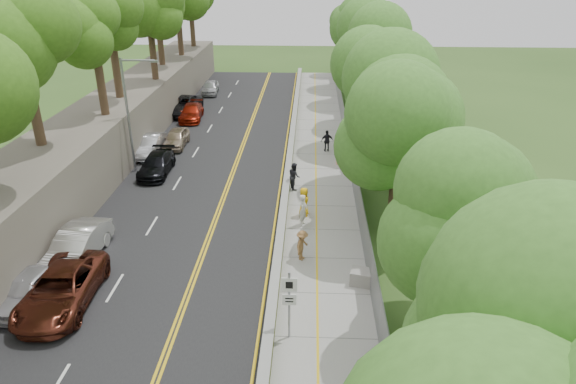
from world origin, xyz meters
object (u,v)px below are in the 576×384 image
(signpost, at_px, (289,298))
(car_2, at_px, (62,289))
(construction_barrel, at_px, (339,159))
(streetlight, at_px, (130,108))
(car_1, at_px, (77,246))
(concrete_block, at_px, (362,277))
(painter_0, at_px, (304,202))
(person_far, at_px, (327,141))
(car_0, at_px, (28,289))

(signpost, distance_m, car_2, 10.26)
(signpost, height_order, construction_barrel, signpost)
(streetlight, bearing_deg, car_1, -86.80)
(concrete_block, relative_size, painter_0, 0.60)
(signpost, bearing_deg, construction_barrel, 81.44)
(car_2, bearing_deg, person_far, 56.53)
(car_1, bearing_deg, car_2, -73.94)
(streetlight, bearing_deg, car_0, -90.39)
(construction_barrel, height_order, car_1, car_1)
(signpost, bearing_deg, painter_0, 87.85)
(construction_barrel, height_order, car_2, car_2)
(signpost, bearing_deg, concrete_block, 49.95)
(person_far, bearing_deg, car_0, 44.95)
(signpost, height_order, car_2, signpost)
(car_1, bearing_deg, person_far, 55.08)
(streetlight, xyz_separation_m, signpost, (11.51, -17.02, -2.68))
(signpost, height_order, concrete_block, signpost)
(streetlight, bearing_deg, construction_barrel, 7.92)
(construction_barrel, xyz_separation_m, person_far, (-0.84, 2.68, 0.44))
(car_2, relative_size, painter_0, 3.23)
(signpost, xyz_separation_m, car_1, (-10.85, 5.24, -1.10))
(car_0, xyz_separation_m, car_2, (1.57, -0.08, 0.10))
(streetlight, distance_m, signpost, 20.72)
(car_2, xyz_separation_m, painter_0, (10.45, 8.92, 0.10))
(signpost, relative_size, painter_0, 1.74)
(car_2, bearing_deg, signpost, -12.15)
(car_2, distance_m, person_far, 23.32)
(car_0, height_order, person_far, person_far)
(streetlight, distance_m, car_1, 12.38)
(car_2, bearing_deg, car_1, 100.64)
(streetlight, xyz_separation_m, car_0, (-0.10, -15.19, -3.90))
(car_0, bearing_deg, car_2, 2.53)
(construction_barrel, distance_m, car_1, 19.44)
(streetlight, relative_size, car_1, 1.59)
(construction_barrel, distance_m, car_0, 22.48)
(car_1, xyz_separation_m, painter_0, (11.25, 5.42, 0.07))
(car_1, relative_size, painter_0, 2.82)
(person_far, bearing_deg, car_2, 48.24)
(streetlight, relative_size, concrete_block, 7.55)
(concrete_block, bearing_deg, car_0, -172.17)
(car_0, bearing_deg, painter_0, 41.75)
(car_2, bearing_deg, construction_barrel, 50.91)
(streetlight, bearing_deg, car_2, -84.53)
(concrete_block, relative_size, person_far, 0.63)
(painter_0, xyz_separation_m, person_far, (1.62, 11.03, -0.04))
(painter_0, bearing_deg, car_0, 127.86)
(car_1, bearing_deg, concrete_block, -2.46)
(car_2, height_order, person_far, person_far)
(streetlight, distance_m, car_2, 15.80)
(streetlight, xyz_separation_m, concrete_block, (14.76, -13.15, -4.24))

